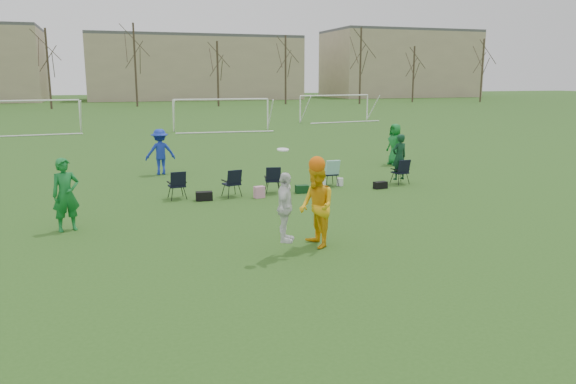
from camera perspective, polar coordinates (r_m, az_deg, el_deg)
name	(u,v)px	position (r m, az deg, el deg)	size (l,w,h in m)	color
ground	(335,263)	(12.71, 4.77, -7.16)	(260.00, 260.00, 0.00)	#2B541A
fielder_green_near	(66,195)	(16.14, -21.64, -0.25)	(0.72, 0.47, 1.98)	#13702B
fielder_blue	(160,152)	(24.48, -12.85, 4.00)	(1.25, 0.72, 1.93)	#162EAA
fielder_green_far	(395,144)	(27.02, 10.81, 4.79)	(0.95, 0.62, 1.94)	#14742C
center_contest	(308,206)	(13.35, 2.05, -1.39)	(1.77, 1.52, 2.52)	white
sideline_setup	(311,175)	(20.64, 2.35, 1.79)	(9.27, 1.74, 1.93)	#0E3620
goal_left	(26,107)	(45.42, -25.06, 7.80)	(7.39, 0.76, 2.46)	white
goal_mid	(221,106)	(44.00, -6.79, 8.71)	(7.40, 0.63, 2.46)	white
goal_right	(335,101)	(53.31, 4.78, 9.24)	(7.35, 1.14, 2.46)	white
tree_line	(138,70)	(81.07, -15.00, 11.93)	(110.28, 3.28, 11.40)	#382B21
building_row	(165,66)	(107.70, -12.36, 12.36)	(126.00, 16.00, 13.00)	tan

